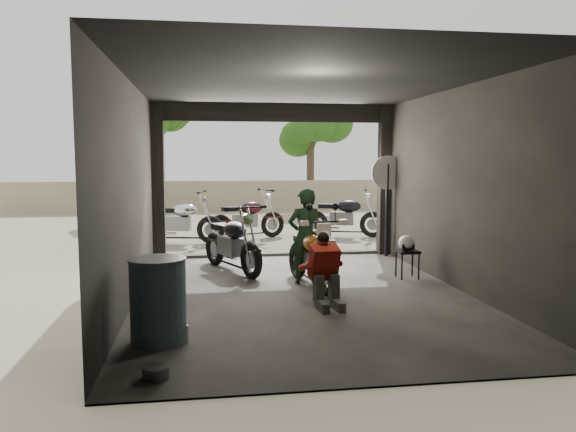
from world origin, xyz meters
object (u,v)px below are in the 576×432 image
object	(u,v)px
mechanic	(326,273)
oil_drum	(158,302)
helmet	(406,243)
rider	(305,237)
outside_bike_a	(180,217)
main_bike	(311,252)
outside_bike_c	(344,213)
stool	(407,255)
sign_post	(388,190)
left_bike	(232,238)
outside_bike_b	(247,215)

from	to	relation	value
mechanic	oil_drum	bearing A→B (deg)	-157.90
helmet	rider	bearing A→B (deg)	166.83
outside_bike_a	oil_drum	distance (m)	7.56
rider	oil_drum	xyz separation A→B (m)	(-2.18, -2.71, -0.31)
outside_bike_a	mechanic	xyz separation A→B (m)	(2.26, -6.39, -0.14)
main_bike	oil_drum	xyz separation A→B (m)	(-2.23, -2.51, -0.09)
outside_bike_c	stool	xyz separation A→B (m)	(-0.20, -5.23, -0.22)
oil_drum	sign_post	xyz separation A→B (m)	(4.34, 4.97, 0.94)
stool	oil_drum	size ratio (longest dim) A/B	0.52
mechanic	stool	bearing A→B (deg)	36.84
mechanic	stool	world-z (taller)	mechanic
outside_bike_c	mechanic	xyz separation A→B (m)	(-2.00, -6.91, -0.14)
main_bike	rider	distance (m)	0.30
main_bike	left_bike	bearing A→B (deg)	120.91
outside_bike_b	rider	bearing A→B (deg)	163.74
main_bike	oil_drum	size ratio (longest dim) A/B	1.79
stool	oil_drum	xyz separation A→B (m)	(-4.00, -2.84, 0.06)
rider	outside_bike_b	bearing A→B (deg)	-88.47
sign_post	main_bike	bearing A→B (deg)	-122.13
rider	helmet	xyz separation A→B (m)	(1.81, 0.16, -0.17)
outside_bike_c	sign_post	world-z (taller)	sign_post
mechanic	sign_post	size ratio (longest dim) A/B	0.48
stool	mechanic	bearing A→B (deg)	-137.19
outside_bike_b	rider	xyz separation A→B (m)	(0.55, -5.31, 0.16)
outside_bike_b	outside_bike_c	xyz separation A→B (m)	(2.58, 0.06, 0.01)
mechanic	helmet	world-z (taller)	mechanic
stool	oil_drum	world-z (taller)	oil_drum
outside_bike_a	sign_post	size ratio (longest dim) A/B	0.90
left_bike	stool	world-z (taller)	left_bike
outside_bike_a	rider	bearing A→B (deg)	-143.57
helmet	sign_post	bearing A→B (deg)	62.02
mechanic	sign_post	xyz separation A→B (m)	(2.15, 3.80, 0.91)
outside_bike_b	stool	bearing A→B (deg)	-177.53
oil_drum	left_bike	bearing A→B (deg)	75.31
left_bike	outside_bike_c	size ratio (longest dim) A/B	0.97
outside_bike_a	outside_bike_c	xyz separation A→B (m)	(4.26, 0.52, 0.00)
outside_bike_a	helmet	bearing A→B (deg)	-127.52
outside_bike_b	oil_drum	distance (m)	8.18
rider	stool	xyz separation A→B (m)	(1.82, 0.13, -0.37)
rider	stool	bearing A→B (deg)	179.74
outside_bike_b	stool	world-z (taller)	outside_bike_b
outside_bike_c	mechanic	world-z (taller)	outside_bike_c
outside_bike_a	outside_bike_b	world-z (taller)	outside_bike_a
left_bike	outside_bike_b	size ratio (longest dim) A/B	0.98
main_bike	helmet	xyz separation A→B (m)	(1.75, 0.36, 0.05)
mechanic	main_bike	bearing A→B (deg)	82.26
outside_bike_a	mechanic	distance (m)	6.77
outside_bike_c	oil_drum	bearing A→B (deg)	167.87
left_bike	oil_drum	xyz separation A→B (m)	(-1.02, -3.90, -0.14)
main_bike	rider	size ratio (longest dim) A/B	1.09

